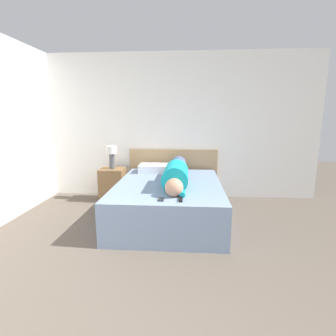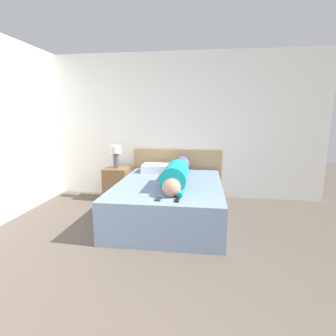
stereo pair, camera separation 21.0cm
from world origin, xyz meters
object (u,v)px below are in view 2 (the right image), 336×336
pillow_near_headboard (158,168)px  cell_phone (158,199)px  person_lying (177,173)px  bed (169,201)px  nightstand (117,184)px  tv_remote (177,200)px  table_lamp (116,153)px

pillow_near_headboard → cell_phone: size_ratio=3.97×
person_lying → pillow_near_headboard: (-0.41, 0.72, -0.08)m
bed → nightstand: 1.31m
bed → cell_phone: (-0.03, -0.79, 0.28)m
bed → cell_phone: bearing=-92.3°
bed → person_lying: (0.11, 0.00, 0.42)m
pillow_near_headboard → tv_remote: 1.59m
table_lamp → person_lying: table_lamp is taller
table_lamp → cell_phone: 1.90m
bed → tv_remote: (0.20, -0.79, 0.28)m
person_lying → pillow_near_headboard: size_ratio=3.19×
person_lying → cell_phone: bearing=-100.2°
person_lying → bed: bearing=-177.8°
nightstand → tv_remote: (1.26, -1.57, 0.26)m
person_lying → tv_remote: person_lying is taller
pillow_near_headboard → bed: bearing=-67.6°
bed → table_lamp: (-1.06, 0.77, 0.57)m
table_lamp → person_lying: (1.17, -0.77, -0.15)m
table_lamp → person_lying: 1.41m
cell_phone → bed: bearing=87.7°
table_lamp → person_lying: size_ratio=0.24×
table_lamp → tv_remote: size_ratio=2.69×
nightstand → bed: bearing=-36.2°
table_lamp → person_lying: bearing=-33.4°
bed → tv_remote: bearing=-76.1°
person_lying → pillow_near_headboard: 0.83m
table_lamp → pillow_near_headboard: (0.76, -0.05, -0.24)m
nightstand → tv_remote: size_ratio=3.87×
table_lamp → nightstand: bearing=0.0°
nightstand → table_lamp: size_ratio=1.44×
pillow_near_headboard → cell_phone: (0.27, -1.51, -0.06)m
nightstand → person_lying: 1.46m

